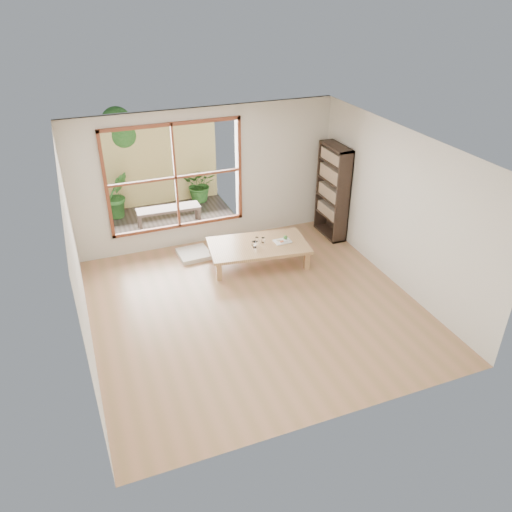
{
  "coord_description": "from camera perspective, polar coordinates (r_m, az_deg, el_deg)",
  "views": [
    {
      "loc": [
        -2.34,
        -6.09,
        4.65
      ],
      "look_at": [
        0.26,
        0.59,
        0.55
      ],
      "focal_mm": 35.0,
      "sensor_mm": 36.0,
      "label": 1
    }
  ],
  "objects": [
    {
      "name": "glass_small",
      "position": [
        8.9,
        -0.28,
        1.43
      ],
      "size": [
        0.07,
        0.07,
        0.08
      ],
      "primitive_type": "cylinder",
      "color": "silver",
      "rests_on": "low_table"
    },
    {
      "name": "low_table",
      "position": [
        8.99,
        0.25,
        1.1
      ],
      "size": [
        1.88,
        1.22,
        0.39
      ],
      "rotation": [
        0.0,
        0.0,
        -0.13
      ],
      "color": "tan",
      "rests_on": "ground"
    },
    {
      "name": "floor_cushion",
      "position": [
        9.43,
        -7.12,
        0.24
      ],
      "size": [
        0.58,
        0.58,
        0.08
      ],
      "primitive_type": "cube",
      "rotation": [
        0.0,
        0.0,
        0.04
      ],
      "color": "silver",
      "rests_on": "ground"
    },
    {
      "name": "garden_tree",
      "position": [
        11.41,
        -15.57,
        13.34
      ],
      "size": [
        1.04,
        0.85,
        2.22
      ],
      "color": "#4C3D2D",
      "rests_on": "ground"
    },
    {
      "name": "shrub_right",
      "position": [
        11.56,
        -6.39,
        8.17
      ],
      "size": [
        0.88,
        0.81,
        0.81
      ],
      "primitive_type": "imported",
      "rotation": [
        0.0,
        0.0,
        -0.28
      ],
      "color": "#346023",
      "rests_on": "deck"
    },
    {
      "name": "food_tray",
      "position": [
        9.06,
        3.11,
        1.8
      ],
      "size": [
        0.3,
        0.22,
        0.09
      ],
      "rotation": [
        0.0,
        0.0,
        0.02
      ],
      "color": "white",
      "rests_on": "low_table"
    },
    {
      "name": "deck",
      "position": [
        10.85,
        -9.98,
        3.91
      ],
      "size": [
        2.8,
        2.0,
        0.05
      ],
      "primitive_type": "cube",
      "color": "#3A302A",
      "rests_on": "ground"
    },
    {
      "name": "bamboo_fence",
      "position": [
        11.42,
        -11.48,
        10.0
      ],
      "size": [
        2.8,
        0.06,
        1.8
      ],
      "primitive_type": "cube",
      "color": "tan",
      "rests_on": "ground"
    },
    {
      "name": "glass_tall",
      "position": [
        8.82,
        -0.15,
        1.32
      ],
      "size": [
        0.07,
        0.07,
        0.13
      ],
      "primitive_type": "cylinder",
      "color": "silver",
      "rests_on": "low_table"
    },
    {
      "name": "garden_bench",
      "position": [
        10.46,
        -9.97,
        5.16
      ],
      "size": [
        1.3,
        0.42,
        0.41
      ],
      "rotation": [
        0.0,
        0.0,
        -0.03
      ],
      "color": "#32231B",
      "rests_on": "deck"
    },
    {
      "name": "glass_short",
      "position": [
        9.05,
        0.09,
        1.93
      ],
      "size": [
        0.06,
        0.06,
        0.08
      ],
      "primitive_type": "cylinder",
      "color": "silver",
      "rests_on": "low_table"
    },
    {
      "name": "glass_mid",
      "position": [
        9.01,
        0.82,
        1.84
      ],
      "size": [
        0.06,
        0.06,
        0.09
      ],
      "primitive_type": "cylinder",
      "color": "silver",
      "rests_on": "low_table"
    },
    {
      "name": "ground",
      "position": [
        8.01,
        -0.2,
        -5.72
      ],
      "size": [
        5.0,
        5.0,
        0.0
      ],
      "primitive_type": "plane",
      "color": "#AF7C57",
      "rests_on": "ground"
    },
    {
      "name": "shrub_left",
      "position": [
        11.07,
        -15.61,
        6.74
      ],
      "size": [
        0.65,
        0.58,
        1.0
      ],
      "primitive_type": "imported",
      "rotation": [
        0.0,
        0.0,
        0.27
      ],
      "color": "#346023",
      "rests_on": "deck"
    },
    {
      "name": "bookshelf",
      "position": [
        9.89,
        8.77,
        7.27
      ],
      "size": [
        0.29,
        0.83,
        1.84
      ],
      "primitive_type": "cube",
      "color": "#32231B",
      "rests_on": "ground"
    }
  ]
}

